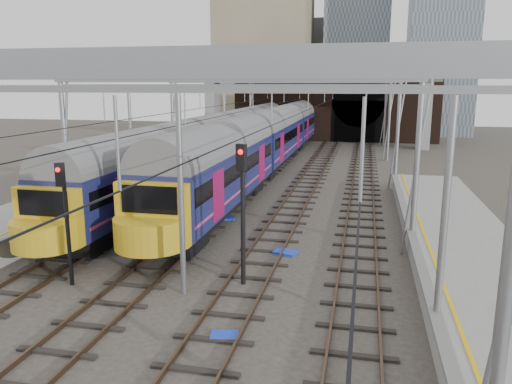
% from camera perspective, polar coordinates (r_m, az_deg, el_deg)
% --- Properties ---
extents(ground, '(160.00, 160.00, 0.00)m').
position_cam_1_polar(ground, '(16.56, -10.70, -14.05)').
color(ground, '#38332D').
rests_on(ground, ground).
extents(tracks, '(14.40, 80.00, 0.22)m').
position_cam_1_polar(tracks, '(30.11, 0.44, -1.69)').
color(tracks, '#4C3828').
rests_on(tracks, ground).
extents(overhead_line, '(16.80, 80.00, 8.00)m').
position_cam_1_polar(overhead_line, '(35.60, 2.65, 11.10)').
color(overhead_line, gray).
rests_on(overhead_line, ground).
extents(retaining_wall, '(28.00, 2.75, 9.00)m').
position_cam_1_polar(retaining_wall, '(65.76, 8.43, 9.56)').
color(retaining_wall, black).
rests_on(retaining_wall, ground).
extents(overbridge, '(28.00, 3.00, 9.25)m').
position_cam_1_polar(overbridge, '(59.90, 6.73, 12.17)').
color(overbridge, gray).
rests_on(overbridge, ground).
extents(city_skyline, '(37.50, 27.50, 60.00)m').
position_cam_1_polar(city_skyline, '(84.71, 10.61, 18.71)').
color(city_skyline, tan).
rests_on(city_skyline, ground).
extents(train_main, '(3.10, 71.62, 5.23)m').
position_cam_1_polar(train_main, '(54.02, 3.80, 7.34)').
color(train_main, black).
rests_on(train_main, ground).
extents(train_second, '(2.88, 49.88, 4.92)m').
position_cam_1_polar(train_second, '(43.42, -3.82, 5.96)').
color(train_second, black).
rests_on(train_second, ground).
extents(signal_near_left, '(0.37, 0.46, 4.60)m').
position_cam_1_polar(signal_near_left, '(19.07, -21.01, -1.79)').
color(signal_near_left, black).
rests_on(signal_near_left, ground).
extents(signal_near_centre, '(0.41, 0.48, 5.24)m').
position_cam_1_polar(signal_near_centre, '(17.81, -1.56, -0.75)').
color(signal_near_centre, black).
rests_on(signal_near_centre, ground).
extents(equip_cover_a, '(0.90, 0.71, 0.10)m').
position_cam_1_polar(equip_cover_a, '(15.25, -3.61, -16.08)').
color(equip_cover_a, blue).
rests_on(equip_cover_a, ground).
extents(equip_cover_b, '(1.09, 0.93, 0.11)m').
position_cam_1_polar(equip_cover_b, '(27.48, -3.47, -3.01)').
color(equip_cover_b, blue).
rests_on(equip_cover_b, ground).
extents(equip_cover_c, '(1.14, 0.95, 0.11)m').
position_cam_1_polar(equip_cover_c, '(22.03, 3.41, -6.90)').
color(equip_cover_c, blue).
rests_on(equip_cover_c, ground).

